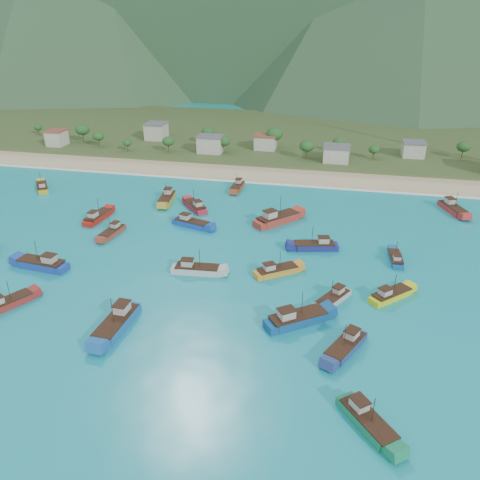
% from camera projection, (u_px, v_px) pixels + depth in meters
% --- Properties ---
extents(ground, '(600.00, 600.00, 0.00)m').
position_uv_depth(ground, '(210.00, 289.00, 96.79)').
color(ground, '#0D8897').
rests_on(ground, ground).
extents(beach, '(400.00, 18.00, 1.20)m').
position_uv_depth(beach, '(270.00, 175.00, 166.42)').
color(beach, beige).
rests_on(beach, ground).
extents(land, '(400.00, 110.00, 2.40)m').
position_uv_depth(land, '(290.00, 136.00, 220.19)').
color(land, '#385123').
rests_on(land, ground).
extents(surf_line, '(400.00, 2.50, 0.08)m').
position_uv_depth(surf_line, '(265.00, 183.00, 158.05)').
color(surf_line, white).
rests_on(surf_line, ground).
extents(village, '(211.69, 31.30, 7.88)m').
position_uv_depth(village, '(333.00, 149.00, 181.26)').
color(village, beige).
rests_on(village, ground).
extents(vegetation, '(277.97, 25.27, 9.14)m').
position_uv_depth(vegetation, '(294.00, 144.00, 185.00)').
color(vegetation, '#235623').
rests_on(vegetation, ground).
extents(boat_4, '(8.70, 9.83, 6.01)m').
position_uv_depth(boat_4, '(367.00, 422.00, 64.07)').
color(boat_4, '#188253').
rests_on(boat_4, ground).
extents(boat_5, '(3.70, 9.50, 5.47)m').
position_uv_depth(boat_5, '(112.00, 232.00, 120.51)').
color(boat_5, '#9B3B28').
rests_on(boat_5, ground).
extents(boat_6, '(11.79, 9.86, 7.07)m').
position_uv_depth(boat_6, '(297.00, 319.00, 85.38)').
color(boat_6, navy).
rests_on(boat_6, ground).
extents(boat_7, '(4.96, 11.81, 6.76)m').
position_uv_depth(boat_7, '(167.00, 199.00, 142.15)').
color(boat_7, gold).
rests_on(boat_7, ground).
extents(boat_8, '(3.98, 10.92, 6.33)m').
position_uv_depth(boat_8, '(98.00, 217.00, 129.23)').
color(boat_8, '#B31E13').
rests_on(boat_8, ground).
extents(boat_9, '(11.16, 5.49, 6.33)m').
position_uv_depth(boat_9, '(315.00, 246.00, 112.94)').
color(boat_9, navy).
rests_on(boat_9, ground).
extents(boat_10, '(11.12, 6.07, 6.30)m').
position_uv_depth(boat_10, '(192.00, 224.00, 125.35)').
color(boat_10, '#1847AC').
rests_on(boat_10, ground).
extents(boat_11, '(7.24, 10.03, 5.81)m').
position_uv_depth(boat_11, '(8.00, 304.00, 90.48)').
color(boat_11, maroon).
rests_on(boat_11, ground).
extents(boat_12, '(7.40, 10.60, 6.11)m').
position_uv_depth(boat_12, '(346.00, 347.00, 78.58)').
color(boat_12, navy).
rests_on(boat_12, ground).
extents(boat_13, '(7.13, 9.39, 5.49)m').
position_uv_depth(boat_13, '(333.00, 299.00, 92.07)').
color(boat_13, '#BAB2A9').
rests_on(boat_13, ground).
extents(boat_14, '(6.98, 11.84, 6.72)m').
position_uv_depth(boat_14, '(453.00, 209.00, 134.71)').
color(boat_14, '#B72C2B').
rests_on(boat_14, ground).
extents(boat_18, '(9.32, 10.14, 6.30)m').
position_uv_depth(boat_18, '(195.00, 207.00, 136.55)').
color(boat_18, '#B32233').
rests_on(boat_18, ground).
extents(boat_19, '(3.04, 9.81, 5.77)m').
position_uv_depth(boat_19, '(237.00, 187.00, 152.46)').
color(boat_19, '#A24123').
rests_on(boat_19, ground).
extents(boat_20, '(4.18, 12.52, 7.31)m').
position_uv_depth(boat_20, '(117.00, 323.00, 84.20)').
color(boat_20, '#1E5FAA').
rests_on(boat_20, ground).
extents(boat_21, '(8.47, 9.92, 5.99)m').
position_uv_depth(boat_21, '(42.00, 188.00, 151.89)').
color(boat_21, gold).
rests_on(boat_21, ground).
extents(boat_22, '(12.15, 12.87, 8.08)m').
position_uv_depth(boat_22, '(277.00, 219.00, 127.16)').
color(boat_22, '#AD3226').
rests_on(boat_22, ground).
extents(boat_23, '(10.82, 4.01, 6.26)m').
position_uv_depth(boat_23, '(196.00, 270.00, 102.45)').
color(boat_23, beige).
rests_on(boat_23, ground).
extents(boat_24, '(9.77, 8.11, 5.85)m').
position_uv_depth(boat_24, '(277.00, 271.00, 101.97)').
color(boat_24, orange).
rests_on(boat_24, ground).
extents(boat_25, '(12.19, 4.67, 7.03)m').
position_uv_depth(boat_25, '(42.00, 264.00, 104.36)').
color(boat_25, '#1C3FA3').
rests_on(boat_25, ground).
extents(boat_26, '(8.99, 8.82, 5.75)m').
position_uv_depth(boat_26, '(391.00, 296.00, 93.14)').
color(boat_26, yellow).
rests_on(boat_26, ground).
extents(boat_27, '(3.08, 8.62, 5.01)m').
position_uv_depth(boat_27, '(395.00, 259.00, 107.42)').
color(boat_27, '#135394').
rests_on(boat_27, ground).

